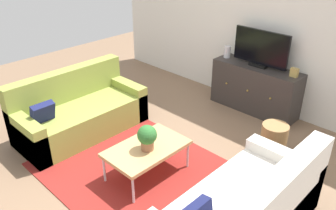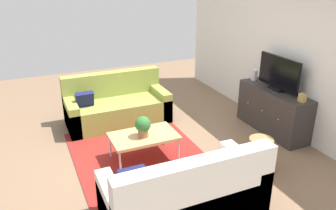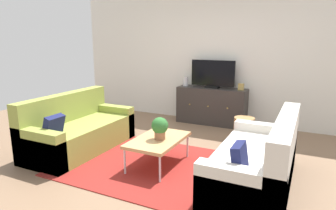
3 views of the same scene
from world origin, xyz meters
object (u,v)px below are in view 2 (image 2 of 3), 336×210
object	(u,v)px
flat_screen_tv	(279,74)
mantel_clock	(302,98)
potted_plant	(143,126)
tv_console	(273,111)
glass_vase	(254,75)
wicker_basket	(260,153)
coffee_table	(144,137)
couch_right_side	(187,196)
couch_left_side	(116,106)

from	to	relation	value
flat_screen_tv	mantel_clock	xyz separation A→B (m)	(0.59, -0.02, -0.22)
potted_plant	tv_console	bearing A→B (deg)	90.87
glass_vase	mantel_clock	bearing A→B (deg)	0.00
mantel_clock	wicker_basket	bearing A→B (deg)	-73.09
mantel_clock	wicker_basket	xyz separation A→B (m)	(0.29, -0.95, -0.59)
coffee_table	glass_vase	bearing A→B (deg)	103.95
couch_right_side	wicker_basket	world-z (taller)	couch_right_side
couch_right_side	coffee_table	world-z (taller)	couch_right_side
glass_vase	mantel_clock	distance (m)	1.19
tv_console	mantel_clock	size ratio (longest dim) A/B	10.98
potted_plant	tv_console	distance (m)	2.40
couch_left_side	wicker_basket	bearing A→B (deg)	30.92
couch_left_side	coffee_table	distance (m)	1.49
couch_left_side	wicker_basket	xyz separation A→B (m)	(2.37, 1.42, -0.06)
couch_left_side	glass_vase	bearing A→B (deg)	69.31
couch_right_side	tv_console	bearing A→B (deg)	120.29
potted_plant	mantel_clock	size ratio (longest dim) A/B	2.39
glass_vase	wicker_basket	world-z (taller)	glass_vase
couch_left_side	coffee_table	world-z (taller)	couch_left_side
coffee_table	glass_vase	distance (m)	2.49
coffee_table	wicker_basket	xyz separation A→B (m)	(0.89, 1.42, -0.14)
couch_left_side	mantel_clock	xyz separation A→B (m)	(2.08, 2.37, 0.53)
tv_console	mantel_clock	world-z (taller)	mantel_clock
potted_plant	flat_screen_tv	size ratio (longest dim) A/B	0.34
tv_console	flat_screen_tv	bearing A→B (deg)	90.00
tv_console	mantel_clock	xyz separation A→B (m)	(0.59, 0.00, 0.44)
wicker_basket	tv_console	bearing A→B (deg)	132.83
coffee_table	glass_vase	size ratio (longest dim) A/B	5.02
wicker_basket	glass_vase	bearing A→B (deg)	147.17
flat_screen_tv	wicker_basket	distance (m)	1.54
mantel_clock	flat_screen_tv	bearing A→B (deg)	178.07
couch_left_side	mantel_clock	world-z (taller)	mantel_clock
couch_right_side	potted_plant	bearing A→B (deg)	-179.07
couch_right_side	potted_plant	size ratio (longest dim) A/B	5.86
couch_left_side	potted_plant	xyz separation A→B (m)	(1.53, -0.02, 0.28)
couch_left_side	glass_vase	distance (m)	2.60
potted_plant	wicker_basket	distance (m)	1.71
glass_vase	mantel_clock	size ratio (longest dim) A/B	1.49
flat_screen_tv	tv_console	bearing A→B (deg)	-90.00
couch_left_side	coffee_table	bearing A→B (deg)	0.03
coffee_table	potted_plant	size ratio (longest dim) A/B	3.11
flat_screen_tv	wicker_basket	world-z (taller)	flat_screen_tv
couch_right_side	coffee_table	bearing A→B (deg)	179.97
wicker_basket	couch_right_side	bearing A→B (deg)	-70.49
mantel_clock	couch_right_side	bearing A→B (deg)	-71.53
potted_plant	wicker_basket	xyz separation A→B (m)	(0.85, 1.44, -0.34)
flat_screen_tv	glass_vase	world-z (taller)	flat_screen_tv
couch_left_side	tv_console	bearing A→B (deg)	57.89
potted_plant	mantel_clock	world-z (taller)	mantel_clock
mantel_clock	coffee_table	bearing A→B (deg)	-104.12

